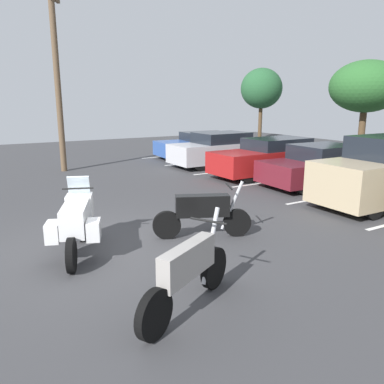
% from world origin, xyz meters
% --- Properties ---
extents(ground, '(44.00, 44.00, 0.10)m').
position_xyz_m(ground, '(0.00, 0.00, -0.05)').
color(ground, '#38383A').
extents(motorcycle_touring, '(2.13, 1.23, 1.43)m').
position_xyz_m(motorcycle_touring, '(0.04, -0.59, 0.68)').
color(motorcycle_touring, black).
rests_on(motorcycle_touring, ground).
extents(motorcycle_second, '(1.22, 2.06, 1.33)m').
position_xyz_m(motorcycle_second, '(3.00, 0.24, 0.57)').
color(motorcycle_second, black).
rests_on(motorcycle_second, ground).
extents(motorcycle_third, '(1.02, 2.04, 1.26)m').
position_xyz_m(motorcycle_third, '(0.53, 2.02, 0.58)').
color(motorcycle_third, black).
rests_on(motorcycle_third, ground).
extents(parking_stripes, '(21.38, 5.11, 0.01)m').
position_xyz_m(parking_stripes, '(-0.60, 8.14, 0.00)').
color(parking_stripes, silver).
rests_on(parking_stripes, ground).
extents(car_blue, '(2.08, 4.75, 1.33)m').
position_xyz_m(car_blue, '(-10.01, 8.46, 0.66)').
color(car_blue, '#2D519E').
rests_on(car_blue, ground).
extents(car_silver, '(1.95, 4.72, 1.52)m').
position_xyz_m(car_silver, '(-7.37, 7.86, 0.75)').
color(car_silver, '#B7B7BC').
rests_on(car_silver, ground).
extents(car_red, '(1.92, 4.91, 1.48)m').
position_xyz_m(car_red, '(-4.34, 8.19, 0.74)').
color(car_red, maroon).
rests_on(car_red, ground).
extents(car_maroon, '(2.09, 4.38, 1.44)m').
position_xyz_m(car_maroon, '(-1.96, 8.44, 0.69)').
color(car_maroon, maroon).
rests_on(car_maroon, ground).
extents(utility_pole, '(1.62, 1.01, 7.49)m').
position_xyz_m(utility_pole, '(-9.51, 1.24, 3.92)').
color(utility_pole, brown).
rests_on(utility_pole, ground).
extents(tree_left, '(3.05, 3.05, 5.28)m').
position_xyz_m(tree_left, '(-15.56, 17.09, 3.80)').
color(tree_left, '#4C3823').
rests_on(tree_left, ground).
extents(tree_far_left, '(4.47, 4.47, 5.40)m').
position_xyz_m(tree_far_left, '(-8.67, 19.69, 3.78)').
color(tree_far_left, '#4C3823').
rests_on(tree_far_left, ground).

